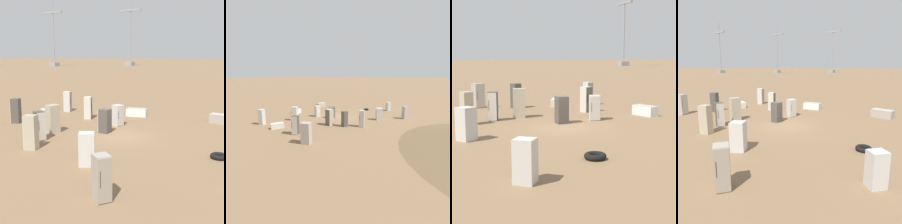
% 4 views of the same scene
% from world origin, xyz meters
% --- Properties ---
extents(ground_plane, '(1000.00, 1000.00, 0.00)m').
position_xyz_m(ground_plane, '(0.00, 0.00, 0.00)').
color(ground_plane, '#846647').
extents(discarded_fridge_0, '(1.02, 1.02, 1.60)m').
position_xyz_m(discarded_fridge_0, '(-1.38, 5.49, 0.80)').
color(discarded_fridge_0, silver).
rests_on(discarded_fridge_0, ground_plane).
extents(discarded_fridge_1, '(0.84, 0.74, 1.94)m').
position_xyz_m(discarded_fridge_1, '(2.79, 4.93, 0.97)').
color(discarded_fridge_1, '#B2A88E').
rests_on(discarded_fridge_1, ground_plane).
extents(discarded_fridge_2, '(0.84, 0.82, 1.72)m').
position_xyz_m(discarded_fridge_2, '(-3.97, 8.26, 0.86)').
color(discarded_fridge_2, '#A89E93').
rests_on(discarded_fridge_2, ground_plane).
extents(discarded_fridge_3, '(1.53, 1.18, 0.62)m').
position_xyz_m(discarded_fridge_3, '(8.60, -2.77, 0.31)').
color(discarded_fridge_3, beige).
rests_on(discarded_fridge_3, ground_plane).
extents(discarded_fridge_4, '(0.89, 0.90, 1.44)m').
position_xyz_m(discarded_fridge_4, '(-8.31, 4.59, 0.72)').
color(discarded_fridge_4, silver).
rests_on(discarded_fridge_4, ground_plane).
extents(discarded_fridge_5, '(0.78, 0.74, 1.87)m').
position_xyz_m(discarded_fridge_5, '(8.55, -5.63, 0.94)').
color(discarded_fridge_5, silver).
rests_on(discarded_fridge_5, ground_plane).
extents(discarded_fridge_6, '(0.85, 0.82, 1.56)m').
position_xyz_m(discarded_fridge_6, '(1.55, -2.75, 0.78)').
color(discarded_fridge_6, silver).
rests_on(discarded_fridge_6, ground_plane).
extents(discarded_fridge_7, '(0.97, 0.99, 1.89)m').
position_xyz_m(discarded_fridge_7, '(10.08, 3.10, 0.95)').
color(discarded_fridge_7, '#A89E93').
rests_on(discarded_fridge_7, ground_plane).
extents(discarded_fridge_8, '(0.84, 0.87, 1.82)m').
position_xyz_m(discarded_fridge_8, '(4.95, -3.77, 0.91)').
color(discarded_fridge_8, beige).
rests_on(discarded_fridge_8, ground_plane).
extents(discarded_fridge_9, '(0.78, 0.74, 1.80)m').
position_xyz_m(discarded_fridge_9, '(3.74, 3.22, 0.90)').
color(discarded_fridge_9, '#4C4742').
rests_on(discarded_fridge_9, ground_plane).
extents(discarded_fridge_10, '(0.75, 0.67, 1.62)m').
position_xyz_m(discarded_fridge_10, '(1.25, -0.40, 0.81)').
color(discarded_fridge_10, '#4C4742').
rests_on(discarded_fridge_10, ground_plane).
extents(discarded_fridge_11, '(0.84, 0.91, 1.91)m').
position_xyz_m(discarded_fridge_11, '(4.27, 1.39, 0.96)').
color(discarded_fridge_11, '#B2A88E').
rests_on(discarded_fridge_11, ground_plane).
extents(discarded_fridge_12, '(1.90, 0.98, 0.72)m').
position_xyz_m(discarded_fridge_12, '(-5.06, -7.41, 0.36)').
color(discarded_fridge_12, '#A89E93').
rests_on(discarded_fridge_12, ground_plane).
extents(discarded_fridge_13, '(1.86, 1.08, 0.68)m').
position_xyz_m(discarded_fridge_13, '(1.93, -6.76, 0.34)').
color(discarded_fridge_13, white).
rests_on(discarded_fridge_13, ground_plane).
extents(discarded_fridge_14, '(0.87, 0.83, 1.90)m').
position_xyz_m(discarded_fridge_14, '(8.85, 0.43, 0.95)').
color(discarded_fridge_14, '#4C4742').
rests_on(discarded_fridge_14, ground_plane).
extents(scrap_tire, '(0.88, 0.88, 0.25)m').
position_xyz_m(scrap_tire, '(-6.64, 1.30, 0.12)').
color(scrap_tire, black).
rests_on(scrap_tire, ground_plane).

